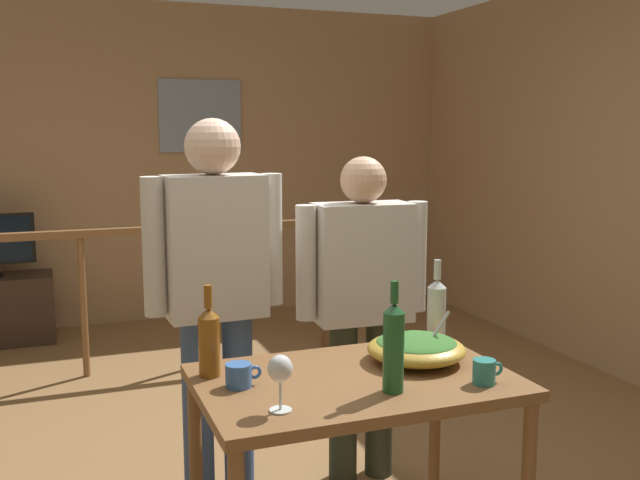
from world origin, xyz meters
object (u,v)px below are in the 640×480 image
(framed_picture, at_px, (200,116))
(stair_railing, at_px, (169,271))
(serving_table, at_px, (355,401))
(wine_bottle_green, at_px, (394,346))
(person_standing_left, at_px, (215,281))
(wine_glass, at_px, (280,371))
(salad_bowl, at_px, (416,348))
(mug_blue, at_px, (239,375))
(mug_teal, at_px, (485,372))
(wine_bottle_clear, at_px, (436,309))
(person_standing_right, at_px, (362,292))
(wine_bottle_amber, at_px, (209,340))

(framed_picture, xyz_separation_m, stair_railing, (-0.50, -1.31, -1.06))
(stair_railing, relative_size, serving_table, 3.23)
(serving_table, bearing_deg, stair_railing, 95.18)
(wine_bottle_green, bearing_deg, person_standing_left, 114.35)
(framed_picture, height_order, wine_glass, framed_picture)
(salad_bowl, height_order, mug_blue, salad_bowl)
(framed_picture, distance_m, person_standing_left, 3.36)
(serving_table, height_order, mug_teal, mug_teal)
(person_standing_left, bearing_deg, stair_railing, -95.99)
(wine_glass, bearing_deg, stair_railing, 87.93)
(salad_bowl, bearing_deg, wine_bottle_green, -131.26)
(stair_railing, bearing_deg, mug_teal, -77.63)
(wine_bottle_green, bearing_deg, mug_teal, -7.67)
(wine_bottle_clear, height_order, person_standing_left, person_standing_left)
(person_standing_left, distance_m, person_standing_right, 0.68)
(wine_bottle_amber, bearing_deg, mug_blue, -63.59)
(serving_table, xyz_separation_m, wine_bottle_amber, (-0.48, 0.19, 0.22))
(wine_bottle_green, bearing_deg, wine_glass, -175.82)
(salad_bowl, height_order, person_standing_right, person_standing_right)
(mug_teal, xyz_separation_m, person_standing_left, (-0.72, 0.92, 0.19))
(mug_teal, distance_m, mug_blue, 0.83)
(framed_picture, xyz_separation_m, person_standing_left, (-0.60, -3.23, -0.74))
(wine_bottle_clear, bearing_deg, mug_blue, -165.19)
(wine_glass, distance_m, mug_blue, 0.28)
(wine_bottle_clear, xyz_separation_m, person_standing_left, (-0.82, 0.42, 0.09))
(stair_railing, bearing_deg, wine_bottle_green, -83.93)
(wine_bottle_clear, relative_size, wine_bottle_green, 0.91)
(person_standing_left, bearing_deg, mug_blue, 81.07)
(stair_railing, distance_m, serving_table, 2.63)
(stair_railing, distance_m, salad_bowl, 2.60)
(serving_table, bearing_deg, wine_bottle_amber, 158.38)
(wine_bottle_green, height_order, mug_teal, wine_bottle_green)
(wine_glass, xyz_separation_m, wine_bottle_amber, (-0.14, 0.39, 0.00))
(mug_teal, bearing_deg, wine_bottle_green, 172.33)
(stair_railing, height_order, wine_bottle_amber, wine_bottle_amber)
(stair_railing, bearing_deg, wine_glass, -92.07)
(framed_picture, relative_size, wine_bottle_amber, 2.13)
(wine_glass, bearing_deg, serving_table, 31.26)
(wine_bottle_amber, bearing_deg, wine_bottle_clear, 5.52)
(framed_picture, bearing_deg, wine_bottle_green, -92.82)
(person_standing_left, bearing_deg, serving_table, 112.70)
(salad_bowl, relative_size, wine_bottle_clear, 1.08)
(wine_bottle_clear, relative_size, mug_teal, 2.97)
(serving_table, distance_m, wine_glass, 0.45)
(framed_picture, height_order, serving_table, framed_picture)
(serving_table, distance_m, mug_teal, 0.46)
(salad_bowl, height_order, mug_teal, salad_bowl)
(serving_table, xyz_separation_m, wine_bottle_green, (0.06, -0.18, 0.25))
(person_standing_left, bearing_deg, salad_bowl, 131.64)
(mug_teal, bearing_deg, mug_blue, 161.30)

